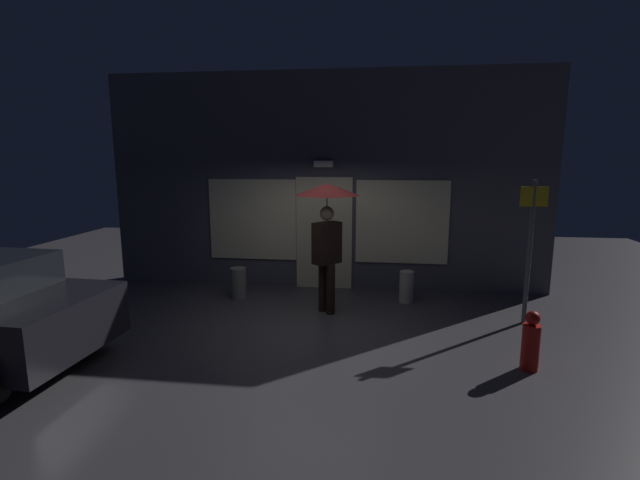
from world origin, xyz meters
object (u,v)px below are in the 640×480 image
(sidewalk_bollard_2, at_px, (238,283))
(fire_hydrant, at_px, (531,343))
(person_with_umbrella, at_px, (327,214))
(sidewalk_bollard, at_px, (406,287))
(street_sign_post, at_px, (530,243))

(sidewalk_bollard_2, height_order, fire_hydrant, fire_hydrant)
(person_with_umbrella, distance_m, sidewalk_bollard, 2.07)
(person_with_umbrella, relative_size, sidewalk_bollard_2, 3.81)
(person_with_umbrella, xyz_separation_m, fire_hydrant, (2.72, -1.79, -1.31))
(street_sign_post, xyz_separation_m, sidewalk_bollard, (-1.79, 0.82, -0.99))
(sidewalk_bollard, xyz_separation_m, sidewalk_bollard_2, (-3.07, -0.14, -0.00))
(fire_hydrant, bearing_deg, sidewalk_bollard, 118.40)
(sidewalk_bollard, height_order, fire_hydrant, fire_hydrant)
(street_sign_post, height_order, sidewalk_bollard_2, street_sign_post)
(person_with_umbrella, distance_m, sidewalk_bollard_2, 2.28)
(sidewalk_bollard_2, bearing_deg, sidewalk_bollard, 2.58)
(person_with_umbrella, xyz_separation_m, street_sign_post, (3.15, -0.10, -0.39))
(person_with_umbrella, height_order, street_sign_post, street_sign_post)
(street_sign_post, distance_m, sidewalk_bollard_2, 5.01)
(person_with_umbrella, relative_size, sidewalk_bollard, 3.77)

